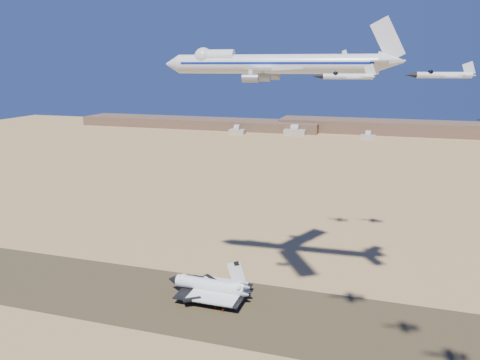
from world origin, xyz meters
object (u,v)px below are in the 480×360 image
(chase_jet_a, at_px, (346,76))
(chase_jet_f, at_px, (380,57))
(carrier_747, at_px, (267,64))
(chase_jet_b, at_px, (442,75))
(crew_a, at_px, (226,306))
(crew_b, at_px, (223,309))
(crew_c, at_px, (215,307))
(shuttle, at_px, (210,286))
(chase_jet_e, at_px, (333,56))

(chase_jet_a, xyz_separation_m, chase_jet_f, (6.18, 103.70, 6.22))
(carrier_747, distance_m, chase_jet_b, 83.83)
(carrier_747, bearing_deg, crew_a, -140.86)
(crew_a, distance_m, chase_jet_b, 126.10)
(crew_b, height_order, chase_jet_a, chase_jet_a)
(carrier_747, bearing_deg, crew_c, -144.36)
(chase_jet_a, height_order, chase_jet_f, chase_jet_f)
(carrier_747, height_order, chase_jet_b, carrier_747)
(crew_b, distance_m, chase_jet_f, 132.85)
(carrier_747, bearing_deg, chase_jet_b, -52.53)
(shuttle, relative_size, crew_b, 19.23)
(crew_a, relative_size, crew_b, 0.99)
(shuttle, relative_size, chase_jet_b, 2.62)
(crew_a, bearing_deg, chase_jet_b, -114.19)
(carrier_747, distance_m, chase_jet_a, 56.14)
(shuttle, relative_size, crew_c, 19.39)
(crew_a, xyz_separation_m, chase_jet_e, (31.14, 64.57, 99.11))
(carrier_747, height_order, crew_b, carrier_747)
(crew_b, height_order, chase_jet_e, chase_jet_e)
(crew_b, bearing_deg, chase_jet_b, -174.40)
(shuttle, xyz_separation_m, chase_jet_a, (55.52, -41.30, 88.35))
(chase_jet_a, bearing_deg, carrier_747, 116.02)
(shuttle, bearing_deg, crew_b, -45.42)
(chase_jet_f, bearing_deg, crew_c, -127.01)
(crew_a, height_order, chase_jet_b, chase_jet_b)
(chase_jet_b, relative_size, chase_jet_f, 0.91)
(crew_c, relative_size, chase_jet_f, 0.12)
(crew_c, height_order, chase_jet_b, chase_jet_b)
(carrier_747, bearing_deg, shuttle, -172.33)
(crew_a, relative_size, chase_jet_b, 0.13)
(carrier_747, distance_m, crew_a, 96.99)
(crew_a, relative_size, chase_jet_f, 0.12)
(chase_jet_e, bearing_deg, crew_c, -116.46)
(chase_jet_a, bearing_deg, crew_c, 137.53)
(crew_a, distance_m, chase_jet_f, 131.27)
(shuttle, distance_m, chase_jet_a, 112.23)
(shuttle, distance_m, crew_a, 12.96)
(chase_jet_b, xyz_separation_m, chase_jet_f, (-15.24, 122.14, 5.38))
(crew_b, bearing_deg, shuttle, -4.12)
(carrier_747, height_order, crew_c, carrier_747)
(crew_a, bearing_deg, shuttle, 67.61)
(crew_b, distance_m, chase_jet_a, 107.70)
(crew_b, height_order, chase_jet_b, chase_jet_b)
(shuttle, height_order, chase_jet_f, chase_jet_f)
(chase_jet_a, distance_m, chase_jet_b, 28.28)
(chase_jet_e, bearing_deg, carrier_747, -107.55)
(crew_c, bearing_deg, crew_b, -149.63)
(shuttle, distance_m, crew_c, 11.61)
(crew_c, relative_size, chase_jet_b, 0.13)
(crew_c, xyz_separation_m, chase_jet_b, (71.15, -50.46, 93.09))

